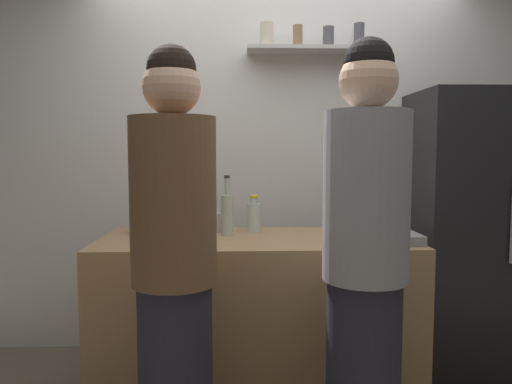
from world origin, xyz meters
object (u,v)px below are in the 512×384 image
object	(u,v)px
wine_bottle_pale_glass	(227,213)
baking_pan	(385,238)
utensil_holder	(216,222)
wine_bottle_dark_glass	(175,224)
wine_bottle_amber_glass	(136,216)
wine_bottle_green_glass	(159,209)
person_grey_hoodie	(365,266)
water_bottle_plastic	(254,216)
refrigerator	(459,230)
person_brown_jacket	(174,271)

from	to	relation	value
wine_bottle_pale_glass	baking_pan	bearing A→B (deg)	-18.23
utensil_holder	wine_bottle_dark_glass	xyz separation A→B (m)	(-0.18, -0.43, 0.05)
baking_pan	wine_bottle_amber_glass	xyz separation A→B (m)	(-1.34, 0.32, 0.08)
utensil_holder	wine_bottle_green_glass	distance (m)	0.35
wine_bottle_amber_glass	baking_pan	bearing A→B (deg)	-13.62
wine_bottle_amber_glass	wine_bottle_pale_glass	bearing A→B (deg)	-5.99
wine_bottle_pale_glass	person_grey_hoodie	distance (m)	1.00
baking_pan	wine_bottle_pale_glass	bearing A→B (deg)	161.77
wine_bottle_dark_glass	person_grey_hoodie	distance (m)	0.98
baking_pan	water_bottle_plastic	distance (m)	0.76
refrigerator	baking_pan	distance (m)	0.84
baking_pan	person_brown_jacket	xyz separation A→B (m)	(-1.01, -0.53, -0.03)
refrigerator	water_bottle_plastic	distance (m)	1.32
person_grey_hoodie	refrigerator	bearing A→B (deg)	-64.94
refrigerator	wine_bottle_green_glass	xyz separation A→B (m)	(-1.87, -0.10, 0.16)
utensil_holder	person_grey_hoodie	xyz separation A→B (m)	(0.64, -0.95, -0.05)
utensil_holder	wine_bottle_amber_glass	xyz separation A→B (m)	(-0.45, -0.08, 0.05)
wine_bottle_amber_glass	person_grey_hoodie	bearing A→B (deg)	-38.58
wine_bottle_pale_glass	wine_bottle_amber_glass	distance (m)	0.52
utensil_holder	wine_bottle_amber_glass	world-z (taller)	wine_bottle_amber_glass
wine_bottle_green_glass	person_grey_hoodie	size ratio (longest dim) A/B	0.19
wine_bottle_dark_glass	water_bottle_plastic	bearing A→B (deg)	43.67
wine_bottle_pale_glass	water_bottle_plastic	bearing A→B (deg)	31.63
baking_pan	wine_bottle_amber_glass	world-z (taller)	wine_bottle_amber_glass
wine_bottle_amber_glass	person_brown_jacket	distance (m)	0.92
person_grey_hoodie	utensil_holder	bearing A→B (deg)	8.05
wine_bottle_dark_glass	wine_bottle_amber_glass	distance (m)	0.44
baking_pan	wine_bottle_pale_glass	world-z (taller)	wine_bottle_pale_glass
wine_bottle_amber_glass	person_brown_jacket	world-z (taller)	person_brown_jacket
baking_pan	person_brown_jacket	size ratio (longest dim) A/B	0.19
wine_bottle_pale_glass	wine_bottle_green_glass	xyz separation A→B (m)	(-0.41, 0.17, 0.00)
baking_pan	utensil_holder	size ratio (longest dim) A/B	1.56
baking_pan	wine_bottle_green_glass	xyz separation A→B (m)	(-1.23, 0.44, 0.10)
wine_bottle_dark_glass	wine_bottle_amber_glass	xyz separation A→B (m)	(-0.27, 0.35, -0.01)
wine_bottle_amber_glass	person_brown_jacket	bearing A→B (deg)	-68.82
person_grey_hoodie	wine_bottle_pale_glass	bearing A→B (deg)	9.19
person_brown_jacket	baking_pan	bearing A→B (deg)	79.98
utensil_holder	water_bottle_plastic	world-z (taller)	same
refrigerator	wine_bottle_green_glass	bearing A→B (deg)	-176.86
refrigerator	utensil_holder	distance (m)	1.53
utensil_holder	wine_bottle_amber_glass	distance (m)	0.46
wine_bottle_dark_glass	person_brown_jacket	world-z (taller)	person_brown_jacket
baking_pan	person_grey_hoodie	xyz separation A→B (m)	(-0.25, -0.55, -0.01)
wine_bottle_pale_glass	wine_bottle_green_glass	distance (m)	0.44
utensil_holder	person_brown_jacket	size ratio (longest dim) A/B	0.12
wine_bottle_pale_glass	utensil_holder	bearing A→B (deg)	116.48
wine_bottle_amber_glass	wine_bottle_dark_glass	bearing A→B (deg)	-52.30
water_bottle_plastic	person_grey_hoodie	distance (m)	1.00
wine_bottle_dark_glass	person_grey_hoodie	size ratio (longest dim) A/B	0.17
water_bottle_plastic	utensil_holder	bearing A→B (deg)	168.63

